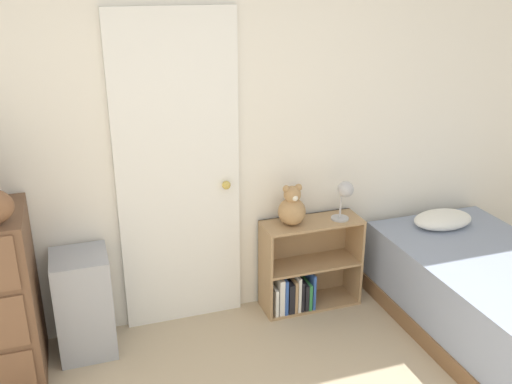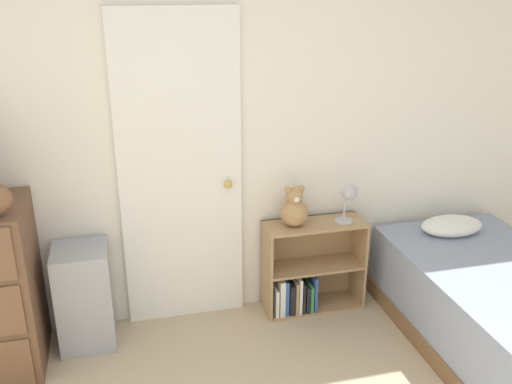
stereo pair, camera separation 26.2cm
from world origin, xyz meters
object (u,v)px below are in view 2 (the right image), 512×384
at_px(storage_bin, 85,296).
at_px(teddy_bear, 294,209).
at_px(bookshelf, 306,274).
at_px(desk_lamp, 349,196).
at_px(bed, 505,316).

relative_size(storage_bin, teddy_bear, 2.34).
xyz_separation_m(bookshelf, desk_lamp, (0.27, -0.04, 0.58)).
distance_m(storage_bin, teddy_bear, 1.45).
xyz_separation_m(storage_bin, teddy_bear, (1.38, 0.04, 0.44)).
bearing_deg(teddy_bear, bed, -35.37).
distance_m(teddy_bear, desk_lamp, 0.37).
height_order(storage_bin, bed, storage_bin).
height_order(bookshelf, bed, bookshelf).
height_order(teddy_bear, desk_lamp, teddy_bear).
bearing_deg(bookshelf, bed, -38.10).
bearing_deg(storage_bin, bookshelf, 1.78).
distance_m(bookshelf, bed, 1.29).
height_order(bookshelf, desk_lamp, desk_lamp).
height_order(bookshelf, teddy_bear, teddy_bear).
xyz_separation_m(bookshelf, teddy_bear, (-0.10, -0.00, 0.51)).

